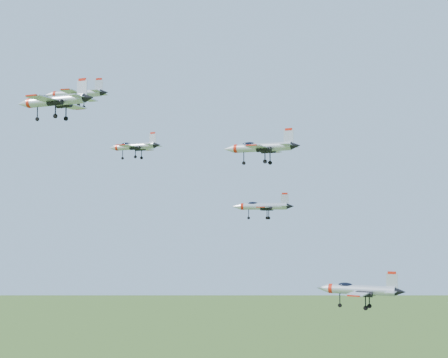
% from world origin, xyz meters
% --- Properties ---
extents(jet_lead, '(13.85, 11.66, 3.72)m').
position_xyz_m(jet_lead, '(-28.91, 9.99, 144.98)').
color(jet_lead, '#B1B6BE').
extents(jet_left_high, '(10.83, 8.90, 2.90)m').
position_xyz_m(jet_left_high, '(-10.10, 2.52, 132.53)').
color(jet_left_high, '#B1B6BE').
extents(jet_right_high, '(13.57, 11.16, 3.63)m').
position_xyz_m(jet_right_high, '(-9.92, -19.20, 136.85)').
color(jet_right_high, '#B1B6BE').
extents(jet_left_low, '(10.88, 9.16, 2.92)m').
position_xyz_m(jet_left_low, '(11.16, 10.41, 121.88)').
color(jet_left_low, '#B1B6BE').
extents(jet_right_low, '(10.55, 8.66, 2.83)m').
position_xyz_m(jet_right_low, '(21.16, -16.20, 128.81)').
color(jet_right_low, '#B1B6BE').
extents(jet_trail, '(13.31, 10.95, 3.56)m').
position_xyz_m(jet_trail, '(29.62, 1.99, 109.22)').
color(jet_trail, '#B1B6BE').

